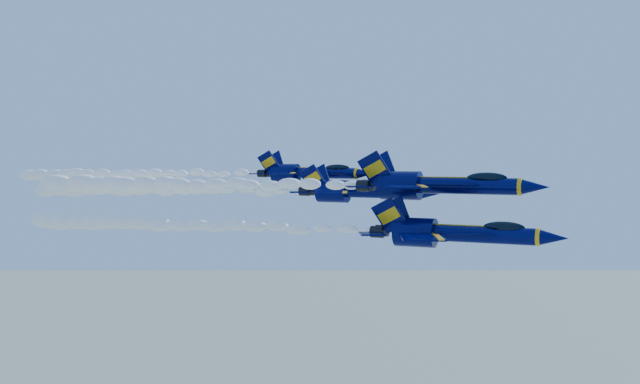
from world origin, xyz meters
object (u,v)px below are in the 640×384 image
at_px(jet_second, 437,185).
at_px(jet_fourth, 308,173).
at_px(jet_lead, 453,233).
at_px(jet_third, 360,191).

distance_m(jet_second, jet_fourth, 27.27).
relative_size(jet_lead, jet_second, 0.93).
distance_m(jet_lead, jet_second, 7.59).
xyz_separation_m(jet_second, jet_fourth, (-22.27, 15.71, 0.81)).
relative_size(jet_third, jet_fourth, 1.09).
distance_m(jet_lead, jet_fourth, 33.39).
height_order(jet_third, jet_fourth, jet_fourth).
distance_m(jet_second, jet_third, 16.41).
xyz_separation_m(jet_lead, jet_third, (-15.61, 15.92, 3.02)).
xyz_separation_m(jet_second, jet_third, (-12.58, 10.46, -1.28)).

